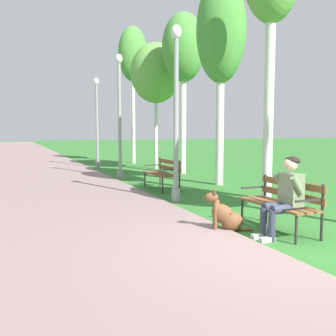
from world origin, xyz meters
The scene contains 13 objects.
ground_plane centered at (0.00, 0.00, 0.00)m, with size 120.00×120.00×0.00m, color #33752D.
paved_path centered at (-2.36, 24.00, 0.02)m, with size 4.19×60.00×0.04m, color gray.
park_bench_near centered at (0.54, 0.81, 0.51)m, with size 0.55×1.50×0.85m.
park_bench_mid centered at (0.40, 5.63, 0.51)m, with size 0.55×1.50×0.85m.
person_seated_on_near_bench centered at (0.33, 0.49, 0.68)m, with size 0.74×0.49×1.25m.
dog_brown centered at (-0.30, 1.16, 0.26)m, with size 0.79×0.46×0.71m.
lamp_post_near centered at (-0.01, 3.84, 2.05)m, with size 0.24×0.24×3.96m.
lamp_post_mid centered at (-0.03, 8.48, 2.15)m, with size 0.24×0.24×4.16m.
lamp_post_far centered at (0.06, 12.42, 2.01)m, with size 0.24×0.24×3.87m.
birch_tree_third centered at (2.33, 5.89, 4.46)m, with size 1.44×1.47×6.07m.
birch_tree_fourth centered at (2.60, 9.07, 4.62)m, with size 1.60×1.55×5.97m.
birch_tree_fifth centered at (2.28, 11.11, 4.00)m, with size 2.11×2.08×5.26m.
birch_tree_sixth centered at (2.27, 14.23, 5.27)m, with size 1.43×1.22×6.69m.
Camera 1 is at (-3.55, -4.17, 1.64)m, focal length 41.20 mm.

